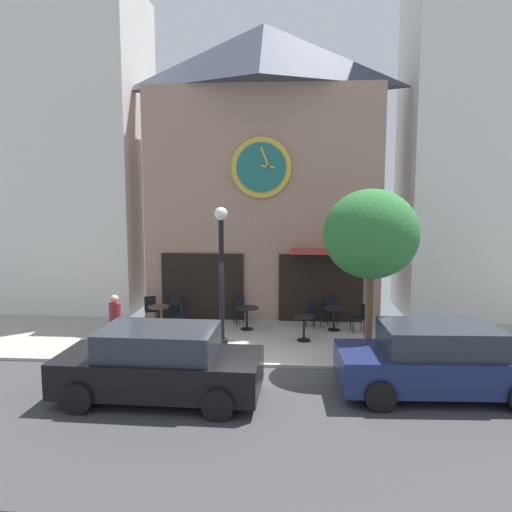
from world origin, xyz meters
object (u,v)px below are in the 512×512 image
object	(u,v)px
street_lamp	(222,280)
cafe_chair_facing_street	(151,308)
cafe_table_center_left	(334,315)
parked_car_black	(160,364)
cafe_table_near_door	(304,325)
cafe_chair_outer	(312,311)
parked_car_navy	(438,361)
cafe_table_near_curb	(159,313)
pedestrian_maroon	(115,324)
street_tree	(371,235)
cafe_chair_near_tree	(174,307)
cafe_chair_by_entrance	(239,308)
cafe_chair_curbside	(181,315)
cafe_table_rightmost	(247,313)
cafe_chair_corner	(360,315)
cafe_chair_facing_wall	(330,308)

from	to	relation	value
street_lamp	cafe_chair_facing_street	xyz separation A→B (m)	(-2.84, 2.88, -1.50)
cafe_table_center_left	parked_car_black	world-z (taller)	parked_car_black
cafe_table_near_door	cafe_chair_outer	distance (m)	1.63
cafe_chair_facing_street	parked_car_black	distance (m)	6.42
parked_car_navy	cafe_chair_facing_street	bearing A→B (deg)	145.63
cafe_table_near_curb	pedestrian_maroon	size ratio (longest dim) A/B	0.44
street_tree	cafe_chair_near_tree	xyz separation A→B (m)	(-5.96, 3.61, -2.80)
cafe_table_near_curb	parked_car_navy	world-z (taller)	parked_car_navy
street_tree	cafe_chair_by_entrance	size ratio (longest dim) A/B	4.98
cafe_table_near_curb	cafe_chair_near_tree	world-z (taller)	cafe_chair_near_tree
parked_car_navy	cafe_table_center_left	bearing A→B (deg)	110.31
cafe_chair_curbside	cafe_chair_facing_street	xyz separation A→B (m)	(-1.23, 0.88, 0.00)
cafe_chair_outer	cafe_chair_curbside	bearing A→B (deg)	-168.89
cafe_chair_near_tree	cafe_chair_curbside	bearing A→B (deg)	-65.85
cafe_table_rightmost	cafe_chair_by_entrance	bearing A→B (deg)	112.70
cafe_table_center_left	cafe_chair_by_entrance	distance (m)	3.18
cafe_chair_corner	cafe_chair_facing_wall	distance (m)	1.29
cafe_table_near_curb	cafe_chair_corner	world-z (taller)	cafe_chair_corner
street_tree	parked_car_navy	distance (m)	3.45
street_lamp	cafe_chair_facing_street	size ratio (longest dim) A/B	4.44
cafe_chair_facing_wall	pedestrian_maroon	size ratio (longest dim) A/B	0.54
cafe_chair_by_entrance	pedestrian_maroon	size ratio (longest dim) A/B	0.54
street_lamp	cafe_table_near_curb	bearing A→B (deg)	137.32
cafe_table_rightmost	pedestrian_maroon	world-z (taller)	pedestrian_maroon
cafe_chair_by_entrance	cafe_chair_facing_street	distance (m)	3.00
cafe_chair_corner	parked_car_navy	distance (m)	4.99
street_lamp	cafe_chair_near_tree	world-z (taller)	street_lamp
cafe_table_rightmost	pedestrian_maroon	xyz separation A→B (m)	(-3.28, -2.83, 0.33)
cafe_table_rightmost	cafe_table_center_left	size ratio (longest dim) A/B	1.03
cafe_chair_near_tree	cafe_chair_corner	distance (m)	6.17
cafe_table_near_door	cafe_chair_outer	size ratio (longest dim) A/B	0.83
cafe_table_near_door	cafe_chair_facing_wall	world-z (taller)	cafe_chair_facing_wall
cafe_chair_outer	cafe_chair_facing_wall	world-z (taller)	same
cafe_table_near_door	street_lamp	bearing A→B (deg)	-152.02
cafe_chair_facing_street	parked_car_navy	world-z (taller)	parked_car_navy
cafe_table_rightmost	parked_car_navy	size ratio (longest dim) A/B	0.17
street_tree	cafe_chair_by_entrance	bearing A→B (deg)	135.52
parked_car_black	cafe_chair_by_entrance	bearing A→B (deg)	80.81
cafe_chair_by_entrance	cafe_chair_facing_wall	distance (m)	3.06
cafe_table_near_curb	cafe_table_rightmost	world-z (taller)	cafe_table_near_curb
cafe_chair_near_tree	cafe_chair_outer	xyz separation A→B (m)	(4.63, -0.20, 0.00)
cafe_table_rightmost	cafe_table_near_door	distance (m)	2.11
cafe_table_rightmost	cafe_chair_facing_wall	world-z (taller)	cafe_chair_facing_wall
cafe_chair_outer	cafe_chair_facing_wall	xyz separation A→B (m)	(0.64, 0.46, 0.00)
cafe_chair_corner	pedestrian_maroon	bearing A→B (deg)	-157.54
pedestrian_maroon	parked_car_black	size ratio (longest dim) A/B	0.38
cafe_chair_curbside	street_tree	bearing A→B (deg)	-25.21
street_tree	cafe_chair_facing_street	world-z (taller)	street_tree
cafe_chair_outer	pedestrian_maroon	xyz separation A→B (m)	(-5.37, -3.34, 0.33)
street_tree	pedestrian_maroon	size ratio (longest dim) A/B	2.68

